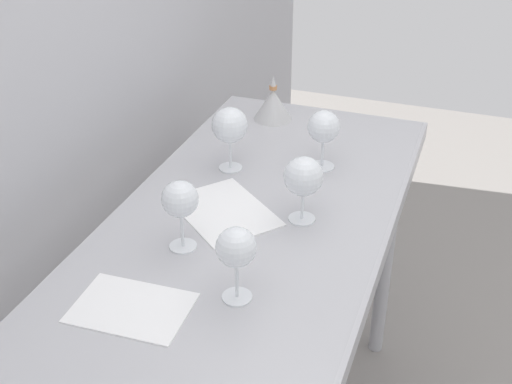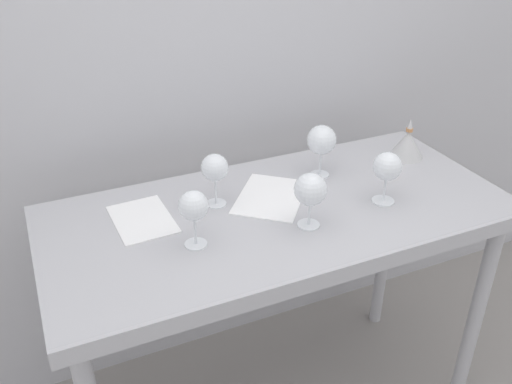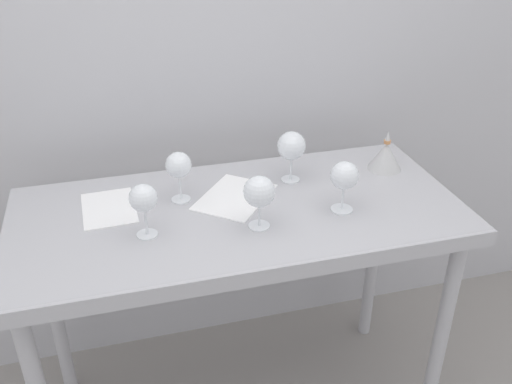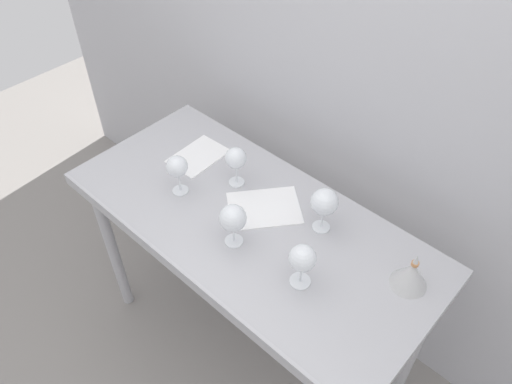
% 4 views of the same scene
% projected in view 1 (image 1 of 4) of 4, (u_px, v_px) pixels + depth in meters
% --- Properties ---
extents(back_wall, '(3.80, 0.04, 2.60)m').
position_uv_depth(back_wall, '(49.00, 33.00, 1.56)').
color(back_wall, '#B4B4B9').
rests_on(back_wall, ground_plane).
extents(steel_counter, '(1.40, 0.65, 0.90)m').
position_uv_depth(steel_counter, '(252.00, 254.00, 1.67)').
color(steel_counter, '#B2B2B7').
rests_on(steel_counter, ground_plane).
extents(wine_glass_far_left, '(0.08, 0.08, 0.17)m').
position_uv_depth(wine_glass_far_left, '(180.00, 201.00, 1.45)').
color(wine_glass_far_left, white).
rests_on(wine_glass_far_left, steel_counter).
extents(wine_glass_near_center, '(0.09, 0.09, 0.16)m').
position_uv_depth(wine_glass_near_center, '(303.00, 178.00, 1.55)').
color(wine_glass_near_center, white).
rests_on(wine_glass_near_center, steel_counter).
extents(wine_glass_far_right, '(0.10, 0.10, 0.18)m').
position_uv_depth(wine_glass_far_right, '(230.00, 126.00, 1.77)').
color(wine_glass_far_right, white).
rests_on(wine_glass_far_right, steel_counter).
extents(wine_glass_near_right, '(0.09, 0.09, 0.16)m').
position_uv_depth(wine_glass_near_right, '(324.00, 128.00, 1.78)').
color(wine_glass_near_right, white).
rests_on(wine_glass_near_right, steel_counter).
extents(wine_glass_near_left, '(0.08, 0.08, 0.16)m').
position_uv_depth(wine_glass_near_left, '(236.00, 249.00, 1.30)').
color(wine_glass_near_left, white).
rests_on(wine_glass_near_left, steel_counter).
extents(tasting_sheet_upper, '(0.32, 0.32, 0.00)m').
position_uv_depth(tasting_sheet_upper, '(224.00, 211.00, 1.64)').
color(tasting_sheet_upper, white).
rests_on(tasting_sheet_upper, steel_counter).
extents(tasting_sheet_lower, '(0.17, 0.23, 0.00)m').
position_uv_depth(tasting_sheet_lower, '(132.00, 308.00, 1.33)').
color(tasting_sheet_lower, white).
rests_on(tasting_sheet_lower, steel_counter).
extents(decanter_funnel, '(0.12, 0.12, 0.14)m').
position_uv_depth(decanter_funnel, '(273.00, 104.00, 2.09)').
color(decanter_funnel, '#BCBCBC').
rests_on(decanter_funnel, steel_counter).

